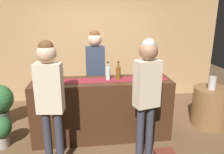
{
  "coord_description": "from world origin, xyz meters",
  "views": [
    {
      "loc": [
        -0.27,
        -3.45,
        2.1
      ],
      "look_at": [
        0.17,
        0.0,
        1.08
      ],
      "focal_mm": 35.6,
      "sensor_mm": 36.0,
      "label": 1
    }
  ],
  "objects_px": {
    "wine_glass_near_customer": "(147,74)",
    "round_side_table": "(211,107)",
    "wine_bottle_amber": "(118,73)",
    "customer_browsing": "(50,92)",
    "customer_sipping": "(147,87)",
    "wine_bottle_clear": "(108,73)",
    "vase_on_side_table": "(212,83)",
    "wine_glass_mid_counter": "(51,75)",
    "bartender": "(95,66)",
    "potted_plant_small": "(0,130)"
  },
  "relations": [
    {
      "from": "customer_browsing",
      "to": "wine_glass_mid_counter",
      "type": "bearing_deg",
      "value": 102.54
    },
    {
      "from": "customer_browsing",
      "to": "customer_sipping",
      "type": "bearing_deg",
      "value": 7.43
    },
    {
      "from": "vase_on_side_table",
      "to": "potted_plant_small",
      "type": "height_order",
      "value": "vase_on_side_table"
    },
    {
      "from": "wine_glass_near_customer",
      "to": "bartender",
      "type": "distance_m",
      "value": 1.04
    },
    {
      "from": "wine_glass_near_customer",
      "to": "round_side_table",
      "type": "xyz_separation_m",
      "value": [
        1.36,
        0.26,
        -0.76
      ]
    },
    {
      "from": "customer_browsing",
      "to": "potted_plant_small",
      "type": "distance_m",
      "value": 1.33
    },
    {
      "from": "wine_bottle_amber",
      "to": "bartender",
      "type": "distance_m",
      "value": 0.66
    },
    {
      "from": "wine_glass_near_customer",
      "to": "round_side_table",
      "type": "height_order",
      "value": "wine_glass_near_customer"
    },
    {
      "from": "round_side_table",
      "to": "potted_plant_small",
      "type": "distance_m",
      "value": 3.72
    },
    {
      "from": "customer_browsing",
      "to": "round_side_table",
      "type": "xyz_separation_m",
      "value": [
        2.81,
        0.84,
        -0.74
      ]
    },
    {
      "from": "wine_bottle_amber",
      "to": "customer_browsing",
      "type": "height_order",
      "value": "customer_browsing"
    },
    {
      "from": "wine_bottle_clear",
      "to": "wine_bottle_amber",
      "type": "relative_size",
      "value": 1.0
    },
    {
      "from": "customer_browsing",
      "to": "potted_plant_small",
      "type": "bearing_deg",
      "value": 154.98
    },
    {
      "from": "wine_bottle_amber",
      "to": "bartender",
      "type": "height_order",
      "value": "bartender"
    },
    {
      "from": "wine_glass_mid_counter",
      "to": "customer_sipping",
      "type": "distance_m",
      "value": 1.55
    },
    {
      "from": "bartender",
      "to": "round_side_table",
      "type": "relative_size",
      "value": 2.41
    },
    {
      "from": "wine_bottle_amber",
      "to": "wine_glass_mid_counter",
      "type": "bearing_deg",
      "value": 178.27
    },
    {
      "from": "bartender",
      "to": "customer_browsing",
      "type": "distance_m",
      "value": 1.42
    },
    {
      "from": "wine_bottle_amber",
      "to": "customer_sipping",
      "type": "distance_m",
      "value": 0.74
    },
    {
      "from": "potted_plant_small",
      "to": "round_side_table",
      "type": "bearing_deg",
      "value": 4.29
    },
    {
      "from": "round_side_table",
      "to": "potted_plant_small",
      "type": "relative_size",
      "value": 1.42
    },
    {
      "from": "round_side_table",
      "to": "vase_on_side_table",
      "type": "relative_size",
      "value": 3.08
    },
    {
      "from": "wine_glass_near_customer",
      "to": "round_side_table",
      "type": "distance_m",
      "value": 1.58
    },
    {
      "from": "wine_glass_near_customer",
      "to": "customer_browsing",
      "type": "xyz_separation_m",
      "value": [
        -1.45,
        -0.57,
        -0.02
      ]
    },
    {
      "from": "wine_glass_near_customer",
      "to": "bartender",
      "type": "height_order",
      "value": "bartender"
    },
    {
      "from": "wine_bottle_clear",
      "to": "customer_browsing",
      "type": "height_order",
      "value": "customer_browsing"
    },
    {
      "from": "vase_on_side_table",
      "to": "potted_plant_small",
      "type": "xyz_separation_m",
      "value": [
        -3.65,
        -0.23,
        -0.56
      ]
    },
    {
      "from": "customer_sipping",
      "to": "potted_plant_small",
      "type": "height_order",
      "value": "customer_sipping"
    },
    {
      "from": "wine_bottle_clear",
      "to": "customer_sipping",
      "type": "height_order",
      "value": "customer_sipping"
    },
    {
      "from": "wine_glass_near_customer",
      "to": "wine_glass_mid_counter",
      "type": "relative_size",
      "value": 1.0
    },
    {
      "from": "wine_glass_mid_counter",
      "to": "bartender",
      "type": "distance_m",
      "value": 0.9
    },
    {
      "from": "wine_bottle_amber",
      "to": "wine_glass_near_customer",
      "type": "distance_m",
      "value": 0.46
    },
    {
      "from": "wine_bottle_clear",
      "to": "customer_browsing",
      "type": "distance_m",
      "value": 1.08
    },
    {
      "from": "wine_glass_mid_counter",
      "to": "potted_plant_small",
      "type": "bearing_deg",
      "value": -168.04
    },
    {
      "from": "customer_sipping",
      "to": "customer_browsing",
      "type": "bearing_deg",
      "value": 165.16
    },
    {
      "from": "wine_glass_near_customer",
      "to": "vase_on_side_table",
      "type": "xyz_separation_m",
      "value": [
        1.3,
        0.21,
        -0.27
      ]
    },
    {
      "from": "vase_on_side_table",
      "to": "wine_glass_near_customer",
      "type": "bearing_deg",
      "value": -170.7
    },
    {
      "from": "wine_bottle_amber",
      "to": "wine_glass_near_customer",
      "type": "xyz_separation_m",
      "value": [
        0.44,
        -0.13,
        -0.01
      ]
    },
    {
      "from": "customer_sipping",
      "to": "wine_glass_mid_counter",
      "type": "bearing_deg",
      "value": 136.86
    },
    {
      "from": "wine_glass_near_customer",
      "to": "bartender",
      "type": "xyz_separation_m",
      "value": [
        -0.79,
        0.68,
        -0.01
      ]
    },
    {
      "from": "wine_glass_mid_counter",
      "to": "vase_on_side_table",
      "type": "height_order",
      "value": "wine_glass_mid_counter"
    },
    {
      "from": "wine_bottle_clear",
      "to": "round_side_table",
      "type": "height_order",
      "value": "wine_bottle_clear"
    },
    {
      "from": "wine_bottle_clear",
      "to": "wine_bottle_amber",
      "type": "xyz_separation_m",
      "value": [
        0.17,
        0.02,
        0.0
      ]
    },
    {
      "from": "wine_bottle_amber",
      "to": "vase_on_side_table",
      "type": "distance_m",
      "value": 1.76
    },
    {
      "from": "wine_bottle_amber",
      "to": "customer_browsing",
      "type": "xyz_separation_m",
      "value": [
        -1.01,
        -0.7,
        -0.03
      ]
    },
    {
      "from": "bartender",
      "to": "customer_sipping",
      "type": "xyz_separation_m",
      "value": [
        0.64,
        -1.24,
        -0.01
      ]
    },
    {
      "from": "wine_bottle_clear",
      "to": "customer_sipping",
      "type": "relative_size",
      "value": 0.17
    },
    {
      "from": "customer_sipping",
      "to": "vase_on_side_table",
      "type": "distance_m",
      "value": 1.66
    },
    {
      "from": "potted_plant_small",
      "to": "wine_glass_near_customer",
      "type": "bearing_deg",
      "value": 0.4
    },
    {
      "from": "wine_bottle_clear",
      "to": "vase_on_side_table",
      "type": "relative_size",
      "value": 1.26
    }
  ]
}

